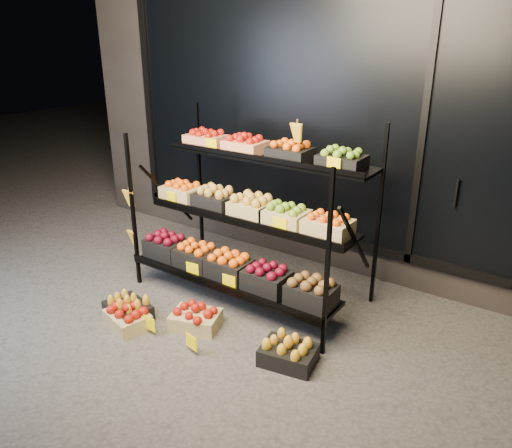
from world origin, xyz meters
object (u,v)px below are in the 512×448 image
Objects in this scene: floor_crate_left at (127,317)px; floor_crate_midleft at (128,308)px; display_rack at (245,217)px; floor_crate_midright at (196,318)px.

floor_crate_midleft is (-0.10, 0.10, 0.00)m from floor_crate_left.
display_rack reaches higher than floor_crate_left.
floor_crate_left is (-0.50, -1.02, -0.70)m from display_rack.
floor_crate_midright reaches higher than floor_crate_left.
display_rack is at bearing 69.74° from floor_crate_midleft.
display_rack is 4.80× the size of floor_crate_midleft.
floor_crate_midright is at bearing -91.21° from display_rack.
floor_crate_left is 0.93× the size of floor_crate_midright.
floor_crate_midright is at bearing 47.09° from floor_crate_left.
floor_crate_midright is at bearing 33.42° from floor_crate_midleft.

